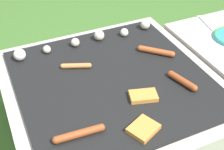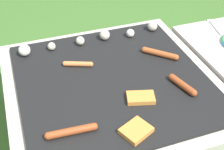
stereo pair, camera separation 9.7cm
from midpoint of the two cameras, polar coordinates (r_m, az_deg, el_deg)
name	(u,v)px [view 2 (the right image)]	position (r m, az deg, el deg)	size (l,w,h in m)	color
ground_plane	(112,132)	(1.67, 1.70, -10.41)	(14.00, 14.00, 0.00)	#3D6628
grill	(112,107)	(1.54, 1.82, -6.00)	(0.95, 0.95, 0.36)	#B2AA9E
sausage_front_center	(78,64)	(1.49, -4.41, 1.99)	(0.14, 0.07, 0.02)	#C6753D
sausage_mid_right	(182,85)	(1.40, 14.70, -1.79)	(0.07, 0.16, 0.03)	#93421E
sausage_front_left	(160,53)	(1.58, 10.50, 3.85)	(0.15, 0.14, 0.03)	#A34C23
sausage_back_right	(71,131)	(1.17, -5.05, -10.27)	(0.20, 0.04, 0.03)	#93421E
bread_slice_center	(136,131)	(1.18, 6.81, -10.13)	(0.13, 0.12, 0.02)	#D18438
bread_slice_right	(141,98)	(1.31, 7.39, -4.20)	(0.13, 0.10, 0.02)	#D18438
mushroom_row	(91,38)	(1.65, -2.15, 6.72)	(0.76, 0.07, 0.06)	silver
fork_utensil	(214,26)	(1.92, 19.55, 8.36)	(0.05, 0.18, 0.01)	silver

